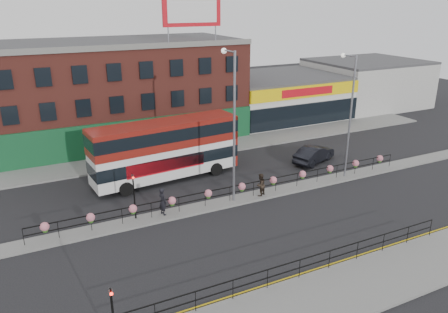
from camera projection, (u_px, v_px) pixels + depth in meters
name	position (u px, v px, depth m)	size (l,w,h in m)	color
ground	(242.00, 200.00, 32.78)	(120.00, 120.00, 0.00)	black
south_pavement	(352.00, 288.00, 22.64)	(60.00, 4.00, 0.15)	slate
north_pavement	(183.00, 152.00, 42.87)	(60.00, 4.00, 0.15)	slate
median	(242.00, 199.00, 32.76)	(60.00, 1.60, 0.15)	slate
yellow_line_inner	(324.00, 266.00, 24.60)	(60.00, 0.10, 0.01)	gold
yellow_line_outer	(326.00, 268.00, 24.45)	(60.00, 0.10, 0.01)	gold
brick_building	(119.00, 90.00, 46.20)	(25.00, 12.21, 10.30)	brown
supermarket	(278.00, 96.00, 55.35)	(15.00, 12.25, 5.30)	silver
warehouse_east	(366.00, 83.00, 61.42)	(14.50, 12.00, 6.30)	#A8A7A3
billboard	(192.00, 11.00, 41.99)	(6.00, 0.29, 4.40)	#B90C16
median_railing	(242.00, 187.00, 32.43)	(30.04, 0.56, 1.23)	black
south_railing	(300.00, 264.00, 23.11)	(20.04, 0.05, 1.12)	black
double_decker_bus	(166.00, 144.00, 35.55)	(12.49, 3.94, 4.98)	silver
car	(314.00, 154.00, 40.13)	(5.02, 3.28, 1.56)	black
pedestrian_a	(163.00, 201.00, 29.94)	(0.63, 0.81, 1.98)	black
pedestrian_b	(260.00, 185.00, 32.89)	(1.06, 0.97, 1.76)	black
lamp_column_west	(232.00, 115.00, 30.44)	(0.39, 1.91, 10.90)	gray
lamp_column_east	(349.00, 107.00, 35.03)	(0.36, 1.76, 10.02)	gray
traffic_light_south	(112.00, 307.00, 17.66)	(0.15, 0.28, 3.65)	black
traffic_light_median	(134.00, 187.00, 28.94)	(0.15, 0.28, 3.65)	black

